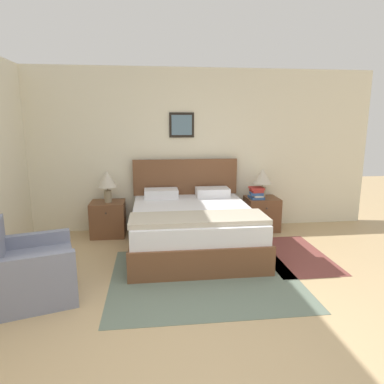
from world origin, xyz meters
TOP-DOWN VIEW (x-y plane):
  - ground_plane at (0.00, 0.00)m, footprint 16.00×16.00m
  - wall_back at (0.00, 3.31)m, footprint 6.82×0.09m
  - area_rug_main at (0.28, 1.34)m, footprint 2.13×1.82m
  - area_rug_bedside at (1.59, 1.87)m, footprint 0.84×1.42m
  - bed at (0.26, 2.26)m, footprint 1.69×1.95m
  - armchair at (-1.53, 1.10)m, footprint 0.96×0.98m
  - nightstand_near_window at (-0.98, 3.00)m, footprint 0.52×0.48m
  - nightstand_by_door at (1.50, 3.00)m, footprint 0.52×0.48m
  - table_lamp_near_window at (-0.96, 2.97)m, footprint 0.30×0.30m
  - table_lamp_by_door at (1.49, 2.97)m, footprint 0.30×0.30m
  - book_thick_bottom at (1.39, 2.95)m, footprint 0.22×0.26m
  - book_hardcover_middle at (1.39, 2.95)m, footprint 0.18×0.26m
  - book_novel_upper at (1.39, 2.95)m, footprint 0.23×0.25m
  - book_slim_near_top at (1.39, 2.95)m, footprint 0.18×0.22m
  - book_paperback_top at (1.39, 2.95)m, footprint 0.21×0.23m

SIDE VIEW (x-z plane):
  - ground_plane at x=0.00m, z-range 0.00..0.00m
  - area_rug_main at x=0.28m, z-range 0.00..0.01m
  - area_rug_bedside at x=1.59m, z-range 0.00..0.01m
  - nightstand_near_window at x=-0.98m, z-range 0.00..0.54m
  - nightstand_by_door at x=1.50m, z-range 0.00..0.54m
  - armchair at x=-1.53m, z-range -0.13..0.69m
  - bed at x=0.26m, z-range -0.26..0.91m
  - book_thick_bottom at x=1.39m, z-range 0.54..0.58m
  - book_hardcover_middle at x=1.39m, z-range 0.58..0.61m
  - book_novel_upper at x=1.39m, z-range 0.61..0.65m
  - book_slim_near_top at x=1.39m, z-range 0.65..0.70m
  - book_paperback_top at x=1.39m, z-range 0.70..0.73m
  - table_lamp_near_window at x=-0.96m, z-range 0.64..1.13m
  - table_lamp_by_door at x=1.49m, z-range 0.64..1.13m
  - wall_back at x=0.00m, z-range 0.00..2.60m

